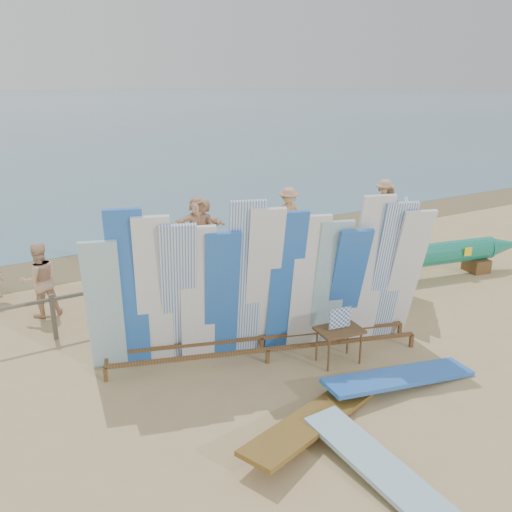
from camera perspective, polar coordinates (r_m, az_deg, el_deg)
ground at (r=9.08m, az=-3.67°, el=-13.14°), size 160.00×160.00×0.00m
wet_sand_strip at (r=15.31m, az=-15.98°, el=-0.45°), size 40.00×2.60×0.01m
fence at (r=11.29m, az=-10.66°, el=-3.32°), size 12.08×0.08×0.90m
main_surfboard_rack at (r=9.25m, az=0.96°, el=-3.40°), size 5.77×2.49×2.93m
side_surfboard_rack at (r=12.06m, az=13.61°, el=0.19°), size 1.92×1.89×2.41m
outrigger_canoe at (r=13.79m, az=17.03°, el=-0.12°), size 6.24×1.70×0.89m
vendor_table at (r=9.58m, az=8.68°, el=-9.19°), size 0.83×0.63×1.03m
flat_board_d at (r=9.27m, az=14.85°, el=-13.07°), size 2.74×0.82×0.32m
flat_board_c at (r=8.04m, az=5.91°, el=-17.85°), size 2.72×1.49×0.35m
flat_board_b at (r=7.34m, az=13.83°, el=-22.42°), size 0.68×2.72×0.28m
beach_chair_left at (r=12.04m, az=-11.14°, el=-3.91°), size 0.64×0.66×0.86m
beach_chair_right at (r=12.73m, az=-4.31°, el=-2.29°), size 0.82×0.82×0.92m
stroller at (r=12.23m, az=-6.45°, el=-2.46°), size 0.57×0.79×1.05m
beachgoer_5 at (r=15.14m, az=-6.20°, el=3.20°), size 1.60×0.98×1.64m
beachgoer_8 at (r=12.80m, az=-0.31°, el=0.54°), size 0.69×0.89×1.66m
beachgoer_9 at (r=16.19m, az=3.46°, el=4.32°), size 1.14×0.99×1.67m
beachgoer_7 at (r=13.86m, az=-5.52°, el=2.21°), size 0.50×0.73×1.82m
beachgoer_6 at (r=13.28m, az=-12.48°, el=0.95°), size 0.77×0.94×1.74m
beachgoer_extra_0 at (r=17.90m, az=13.28°, el=5.22°), size 1.17×0.80×1.68m
beachgoer_10 at (r=16.99m, az=13.85°, el=4.38°), size 0.94×0.98×1.61m
beachgoer_2 at (r=11.94m, az=-21.81°, el=-2.37°), size 0.79×0.44×1.57m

